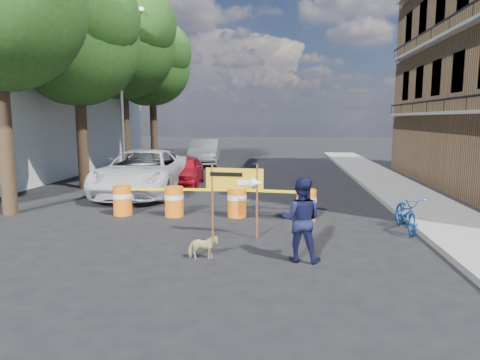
% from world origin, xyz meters
% --- Properties ---
extents(ground, '(120.00, 120.00, 0.00)m').
position_xyz_m(ground, '(0.00, 0.00, 0.00)').
color(ground, black).
rests_on(ground, ground).
extents(sidewalk_east, '(2.40, 40.00, 0.15)m').
position_xyz_m(sidewalk_east, '(6.20, 6.00, 0.07)').
color(sidewalk_east, gray).
rests_on(sidewalk_east, ground).
extents(tree_mid_a, '(5.25, 5.00, 8.68)m').
position_xyz_m(tree_mid_a, '(-6.74, 7.00, 6.01)').
color(tree_mid_a, '#332316').
rests_on(tree_mid_a, ground).
extents(tree_mid_b, '(5.67, 5.40, 9.62)m').
position_xyz_m(tree_mid_b, '(-6.73, 12.00, 6.71)').
color(tree_mid_b, '#332316').
rests_on(tree_mid_b, ground).
extents(tree_far, '(5.04, 4.80, 8.84)m').
position_xyz_m(tree_far, '(-6.74, 17.00, 6.22)').
color(tree_far, '#332316').
rests_on(tree_far, ground).
extents(streetlamp, '(1.25, 0.18, 8.00)m').
position_xyz_m(streetlamp, '(-5.93, 9.50, 4.38)').
color(streetlamp, gray).
rests_on(streetlamp, ground).
extents(barrel_far_left, '(0.58, 0.58, 0.90)m').
position_xyz_m(barrel_far_left, '(-3.30, 2.24, 0.47)').
color(barrel_far_left, '#ED5A0D').
rests_on(barrel_far_left, ground).
extents(barrel_mid_left, '(0.58, 0.58, 0.90)m').
position_xyz_m(barrel_mid_left, '(-1.69, 2.23, 0.47)').
color(barrel_mid_left, '#ED5A0D').
rests_on(barrel_mid_left, ground).
extents(barrel_mid_right, '(0.58, 0.58, 0.90)m').
position_xyz_m(barrel_mid_right, '(0.20, 2.34, 0.47)').
color(barrel_mid_right, '#ED5A0D').
rests_on(barrel_mid_right, ground).
extents(barrel_far_right, '(0.58, 0.58, 0.90)m').
position_xyz_m(barrel_far_right, '(2.25, 2.12, 0.47)').
color(barrel_far_right, '#ED5A0D').
rests_on(barrel_far_right, ground).
extents(detour_sign, '(1.42, 0.30, 1.83)m').
position_xyz_m(detour_sign, '(0.56, 0.07, 1.34)').
color(detour_sign, '#592D19').
rests_on(detour_sign, ground).
extents(pedestrian, '(0.94, 0.79, 1.74)m').
position_xyz_m(pedestrian, '(1.94, -1.51, 0.87)').
color(pedestrian, black).
rests_on(pedestrian, ground).
extents(bicycle, '(0.63, 0.94, 1.78)m').
position_xyz_m(bicycle, '(4.80, 1.20, 0.89)').
color(bicycle, '#123E93').
rests_on(bicycle, ground).
extents(dog, '(0.66, 0.37, 0.53)m').
position_xyz_m(dog, '(-0.09, -1.63, 0.26)').
color(dog, tan).
rests_on(dog, ground).
extents(suv_white, '(3.10, 6.28, 1.71)m').
position_xyz_m(suv_white, '(-3.88, 5.99, 0.86)').
color(suv_white, silver).
rests_on(suv_white, ground).
extents(sedan_red, '(1.92, 4.03, 1.33)m').
position_xyz_m(sedan_red, '(-2.80, 8.23, 0.66)').
color(sedan_red, maroon).
rests_on(sedan_red, ground).
extents(sedan_silver, '(2.27, 5.12, 1.63)m').
position_xyz_m(sedan_silver, '(-3.45, 16.76, 0.82)').
color(sedan_silver, '#A0A2A6').
rests_on(sedan_silver, ground).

